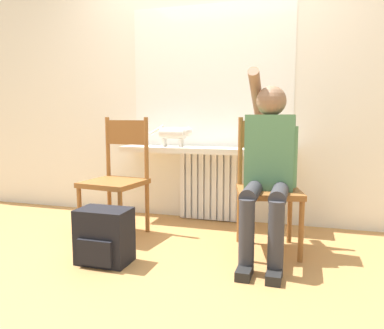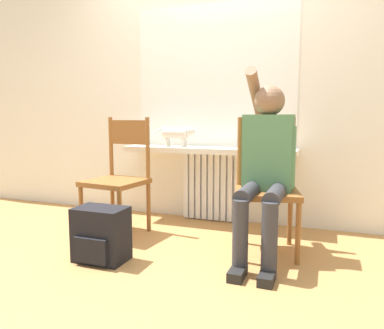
# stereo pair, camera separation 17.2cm
# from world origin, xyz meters

# --- Properties ---
(ground_plane) EXTENTS (12.00, 12.00, 0.00)m
(ground_plane) POSITION_xyz_m (0.00, 0.00, 0.00)
(ground_plane) COLOR #B27F47
(wall_with_window) EXTENTS (7.00, 0.06, 2.70)m
(wall_with_window) POSITION_xyz_m (0.00, 1.23, 1.35)
(wall_with_window) COLOR white
(wall_with_window) RESTS_ON ground_plane
(radiator) EXTENTS (0.56, 0.08, 0.66)m
(radiator) POSITION_xyz_m (0.00, 1.15, 0.33)
(radiator) COLOR white
(radiator) RESTS_ON ground_plane
(windowsill) EXTENTS (1.58, 0.33, 0.05)m
(windowsill) POSITION_xyz_m (0.00, 1.04, 0.68)
(windowsill) COLOR white
(windowsill) RESTS_ON radiator
(window_glass) EXTENTS (1.52, 0.01, 1.29)m
(window_glass) POSITION_xyz_m (0.00, 1.20, 1.35)
(window_glass) COLOR white
(window_glass) RESTS_ON windowsill
(chair_left) EXTENTS (0.49, 0.49, 0.98)m
(chair_left) POSITION_xyz_m (-0.62, 0.51, 0.49)
(chair_left) COLOR brown
(chair_left) RESTS_ON ground_plane
(chair_right) EXTENTS (0.53, 0.53, 0.98)m
(chair_right) POSITION_xyz_m (0.61, 0.51, 0.49)
(chair_right) COLOR brown
(chair_right) RESTS_ON ground_plane
(person) EXTENTS (0.36, 1.00, 1.33)m
(person) POSITION_xyz_m (0.62, 0.38, 0.68)
(person) COLOR #333338
(person) RESTS_ON ground_plane
(cat) EXTENTS (0.42, 0.10, 0.20)m
(cat) POSITION_xyz_m (-0.28, 0.99, 0.83)
(cat) COLOR silver
(cat) RESTS_ON windowsill
(backpack) EXTENTS (0.35, 0.26, 0.37)m
(backpack) POSITION_xyz_m (-0.41, -0.09, 0.18)
(backpack) COLOR black
(backpack) RESTS_ON ground_plane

